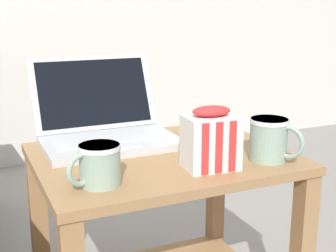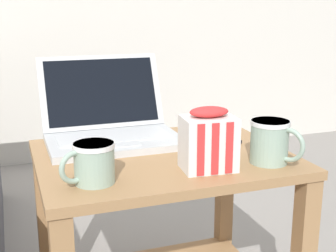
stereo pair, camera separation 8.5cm
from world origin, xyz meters
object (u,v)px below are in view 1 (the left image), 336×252
object	(u,v)px
mug_front_left	(99,163)
snack_bag	(211,140)
laptop	(105,125)
mug_front_right	(270,138)
cell_phone	(208,137)

from	to	relation	value
mug_front_left	snack_bag	xyz separation A→B (m)	(0.26, -0.00, 0.02)
laptop	mug_front_right	xyz separation A→B (m)	(0.31, -0.31, 0.01)
laptop	snack_bag	bearing A→B (deg)	-62.97
mug_front_right	cell_phone	bearing A→B (deg)	100.32
mug_front_left	cell_phone	world-z (taller)	mug_front_left
mug_front_left	mug_front_right	xyz separation A→B (m)	(0.41, -0.01, 0.01)
laptop	snack_bag	world-z (taller)	laptop
laptop	mug_front_left	bearing A→B (deg)	-109.10
mug_front_left	mug_front_right	bearing A→B (deg)	-1.44
laptop	mug_front_right	size ratio (longest dim) A/B	2.76
mug_front_left	cell_phone	distance (m)	0.43
mug_front_right	cell_phone	xyz separation A→B (m)	(-0.04, 0.22, -0.05)
laptop	mug_front_left	size ratio (longest dim) A/B	2.89
snack_bag	cell_phone	size ratio (longest dim) A/B	0.89
mug_front_left	snack_bag	size ratio (longest dim) A/B	0.84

